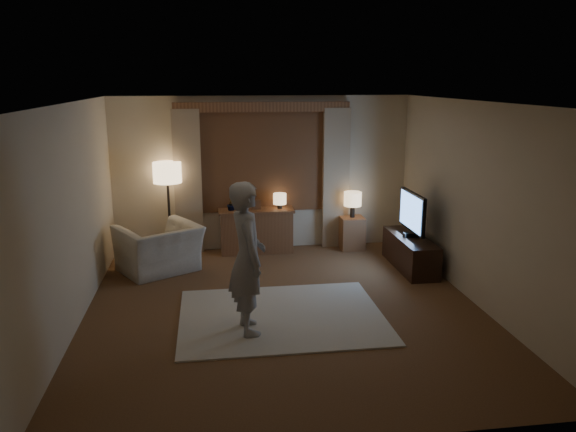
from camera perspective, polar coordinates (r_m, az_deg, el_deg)
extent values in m
cube|color=brown|center=(7.28, -0.35, -9.51)|extent=(5.00, 5.50, 0.02)
cube|color=silver|center=(6.69, -0.39, 11.56)|extent=(5.00, 5.50, 0.02)
cube|color=beige|center=(9.56, -2.61, 4.33)|extent=(5.00, 0.02, 2.60)
cube|color=beige|center=(4.27, 4.68, -7.85)|extent=(5.00, 0.02, 2.60)
cube|color=beige|center=(7.00, -21.19, -0.13)|extent=(0.02, 5.50, 2.60)
cube|color=beige|center=(7.62, 18.69, 1.15)|extent=(0.02, 5.50, 2.60)
cube|color=black|center=(9.49, -2.61, 5.78)|extent=(2.00, 0.01, 1.70)
cube|color=brown|center=(9.48, -2.60, 5.78)|extent=(2.08, 0.04, 1.78)
cube|color=tan|center=(9.43, -10.13, 3.38)|extent=(0.45, 0.12, 2.40)
cube|color=tan|center=(9.67, 4.87, 3.80)|extent=(0.45, 0.12, 2.40)
cube|color=brown|center=(9.35, -2.63, 11.02)|extent=(2.90, 0.14, 0.16)
cube|color=beige|center=(7.06, -0.65, -10.13)|extent=(2.50, 2.00, 0.02)
cube|color=brown|center=(9.50, -3.23, -1.61)|extent=(1.20, 0.40, 0.70)
cube|color=brown|center=(9.39, -3.26, 1.03)|extent=(0.16, 0.02, 0.20)
imported|color=#999999|center=(9.35, -5.71, 1.25)|extent=(0.17, 0.13, 0.30)
cylinder|color=black|center=(9.44, -0.84, 0.87)|extent=(0.08, 0.08, 0.12)
cylinder|color=#FFD399|center=(9.41, -0.84, 1.76)|extent=(0.22, 0.22, 0.18)
cylinder|color=black|center=(9.59, -11.76, -3.83)|extent=(0.33, 0.33, 0.03)
cylinder|color=black|center=(9.42, -11.94, -0.32)|extent=(0.04, 0.04, 1.24)
cylinder|color=#FFD399|center=(9.27, -12.18, 4.34)|extent=(0.46, 0.46, 0.33)
imported|color=beige|center=(8.74, -12.96, -3.26)|extent=(1.45, 1.40, 0.72)
cube|color=brown|center=(9.74, 6.49, -1.72)|extent=(0.40, 0.40, 0.56)
cylinder|color=black|center=(9.65, 6.56, 0.46)|extent=(0.08, 0.08, 0.20)
cylinder|color=#FFD399|center=(9.60, 6.59, 1.73)|extent=(0.30, 0.30, 0.24)
cube|color=black|center=(8.91, 12.31, -3.63)|extent=(0.45, 1.40, 0.50)
cube|color=black|center=(8.84, 12.40, -1.88)|extent=(0.24, 0.11, 0.06)
cube|color=black|center=(8.74, 12.53, 0.45)|extent=(0.05, 0.96, 0.59)
cube|color=#5D9BFF|center=(8.73, 12.33, 0.44)|extent=(0.00, 0.90, 0.53)
imported|color=#AFA9A2|center=(6.37, -4.15, -4.28)|extent=(0.51, 0.69, 1.76)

